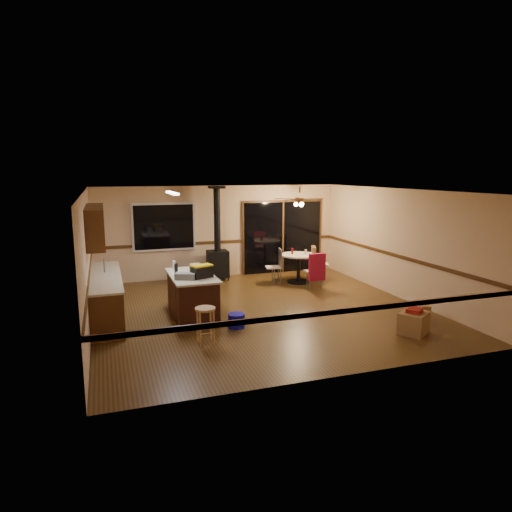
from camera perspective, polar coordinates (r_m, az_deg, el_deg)
name	(u,v)px	position (r m, az deg, el deg)	size (l,w,h in m)	color
floor	(260,310)	(10.09, 0.55, -6.73)	(7.00, 7.00, 0.00)	#4B3014
ceiling	(261,190)	(9.64, 0.57, 8.19)	(7.00, 7.00, 0.00)	silver
wall_back	(220,231)	(13.10, -4.48, 3.07)	(7.00, 7.00, 0.00)	tan
wall_front	(341,292)	(6.65, 10.54, -4.41)	(7.00, 7.00, 0.00)	tan
wall_left	(87,262)	(9.26, -20.36, -0.67)	(7.00, 7.00, 0.00)	tan
wall_right	(399,243)	(11.40, 17.42, 1.51)	(7.00, 7.00, 0.00)	tan
chair_rail	(260,265)	(9.84, 0.56, -1.16)	(7.00, 7.00, 0.08)	#452811
window	(164,227)	(12.73, -11.44, 3.59)	(1.72, 0.10, 1.32)	black
sliding_door	(283,237)	(13.67, 3.34, 2.34)	(2.52, 0.10, 2.10)	black
lower_cabinets	(106,298)	(9.94, -18.23, -4.97)	(0.60, 3.00, 0.86)	#4F2C14
countertop	(105,276)	(9.83, -18.38, -2.43)	(0.64, 3.04, 0.04)	beige
upper_cabinets	(95,226)	(9.86, -19.46, 3.56)	(0.35, 2.00, 0.80)	#4F2C14
kitchen_island	(192,296)	(9.59, -7.97, -4.93)	(0.88, 1.68, 0.90)	#33150C
wood_stove	(218,254)	(12.71, -4.82, 0.23)	(0.55, 0.50, 2.52)	black
ceiling_fan	(300,201)	(12.24, 5.49, 6.83)	(0.24, 0.24, 0.55)	brown
fluorescent_strip	(172,193)	(9.51, -10.43, 7.74)	(0.10, 1.20, 0.04)	white
toolbox_grey	(186,276)	(9.11, -8.79, -2.48)	(0.40, 0.22, 0.12)	slate
toolbox_black	(202,272)	(9.17, -6.77, -2.01)	(0.41, 0.22, 0.23)	black
toolbox_yellow_lid	(202,266)	(9.14, -6.78, -1.21)	(0.42, 0.22, 0.03)	gold
box_on_island	(197,269)	(9.60, -7.40, -1.58)	(0.21, 0.29, 0.19)	olive
bottle_dark	(176,270)	(9.40, -9.95, -1.70)	(0.07, 0.07, 0.26)	black
bottle_pink	(208,270)	(9.42, -6.02, -1.76)	(0.06, 0.06, 0.19)	#D84C8C
bottle_white	(174,265)	(10.03, -10.22, -1.14)	(0.06, 0.06, 0.19)	white
bar_stool	(205,326)	(8.15, -6.34, -8.64)	(0.36, 0.36, 0.65)	tan
blue_bucket	(236,321)	(8.96, -2.47, -8.06)	(0.33, 0.33, 0.27)	#0D0DB6
dining_table	(299,263)	(12.46, 5.35, -0.90)	(0.98, 0.98, 0.78)	black
glass_red	(292,251)	(12.43, 4.56, 0.61)	(0.06, 0.06, 0.16)	#590C14
glass_cream	(306,252)	(12.43, 6.23, 0.53)	(0.06, 0.06, 0.14)	beige
chair_left	(277,262)	(12.29, 2.66, -0.76)	(0.48, 0.47, 0.51)	#C5B292
chair_near	(317,267)	(11.71, 7.58, -1.37)	(0.44, 0.47, 0.70)	#C5B292
chair_right	(314,259)	(12.77, 7.32, -0.37)	(0.58, 0.55, 0.70)	#C5B292
box_under_window	(185,275)	(12.68, -8.83, -2.34)	(0.49, 0.39, 0.39)	olive
box_corner_a	(414,323)	(9.11, 19.11, -7.90)	(0.54, 0.45, 0.41)	olive
box_corner_b	(418,312)	(9.96, 19.55, -6.63)	(0.40, 0.34, 0.32)	olive
box_small_red	(415,310)	(9.04, 19.20, -6.44)	(0.29, 0.24, 0.08)	maroon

